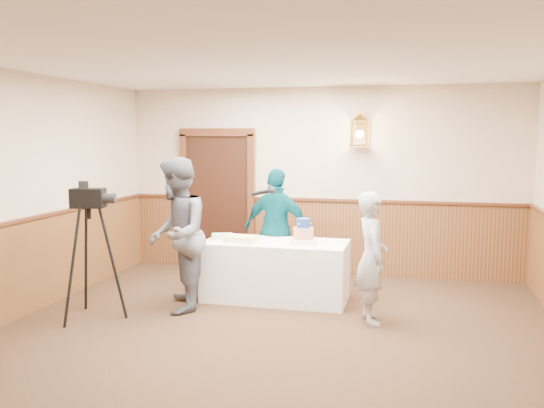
{
  "coord_description": "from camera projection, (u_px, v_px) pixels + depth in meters",
  "views": [
    {
      "loc": [
        1.36,
        -5.05,
        2.08
      ],
      "look_at": [
        -0.3,
        1.7,
        1.25
      ],
      "focal_mm": 38.0,
      "sensor_mm": 36.0,
      "label": 1
    }
  ],
  "objects": [
    {
      "name": "interviewer",
      "position": [
        177.0,
        235.0,
        6.79
      ],
      "size": [
        1.62,
        1.06,
        1.83
      ],
      "rotation": [
        0.0,
        0.0,
        -1.26
      ],
      "color": "#54555D",
      "rests_on": "ground"
    },
    {
      "name": "sheet_cake_yellow",
      "position": [
        241.0,
        239.0,
        7.21
      ],
      "size": [
        0.4,
        0.31,
        0.08
      ],
      "primitive_type": "cube",
      "rotation": [
        0.0,
        0.0,
        -0.05
      ],
      "color": "#E8EE8E",
      "rests_on": "display_table"
    },
    {
      "name": "tv_camera_rig",
      "position": [
        91.0,
        261.0,
        6.52
      ],
      "size": [
        0.59,
        0.55,
        1.49
      ],
      "rotation": [
        0.0,
        0.0,
        0.22
      ],
      "color": "black",
      "rests_on": "ground"
    },
    {
      "name": "assistant_p",
      "position": [
        277.0,
        229.0,
        7.77
      ],
      "size": [
        1.02,
        0.57,
        1.64
      ],
      "primitive_type": "imported",
      "rotation": [
        0.0,
        0.0,
        2.96
      ],
      "color": "#04414B",
      "rests_on": "ground"
    },
    {
      "name": "room_shell",
      "position": [
        266.0,
        192.0,
        5.71
      ],
      "size": [
        6.02,
        7.02,
        2.81
      ],
      "color": "beige",
      "rests_on": "ground"
    },
    {
      "name": "display_table",
      "position": [
        276.0,
        271.0,
        7.3
      ],
      "size": [
        1.8,
        0.8,
        0.75
      ],
      "primitive_type": "cube",
      "color": "white",
      "rests_on": "ground"
    },
    {
      "name": "sheet_cake_green",
      "position": [
        222.0,
        236.0,
        7.44
      ],
      "size": [
        0.32,
        0.29,
        0.06
      ],
      "primitive_type": "cube",
      "rotation": [
        0.0,
        0.0,
        0.36
      ],
      "color": "#A0D798",
      "rests_on": "display_table"
    },
    {
      "name": "ground",
      "position": [
        260.0,
        357.0,
        5.44
      ],
      "size": [
        7.0,
        7.0,
        0.0
      ],
      "primitive_type": "plane",
      "color": "#312013",
      "rests_on": "ground"
    },
    {
      "name": "tiered_cake",
      "position": [
        303.0,
        234.0,
        7.09
      ],
      "size": [
        0.34,
        0.34,
        0.32
      ],
      "rotation": [
        0.0,
        0.0,
        0.12
      ],
      "color": "#FFECC4",
      "rests_on": "display_table"
    },
    {
      "name": "baker",
      "position": [
        371.0,
        257.0,
        6.37
      ],
      "size": [
        0.5,
        0.62,
        1.47
      ],
      "primitive_type": "imported",
      "rotation": [
        0.0,
        0.0,
        1.88
      ],
      "color": "#A1A2A7",
      "rests_on": "ground"
    }
  ]
}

